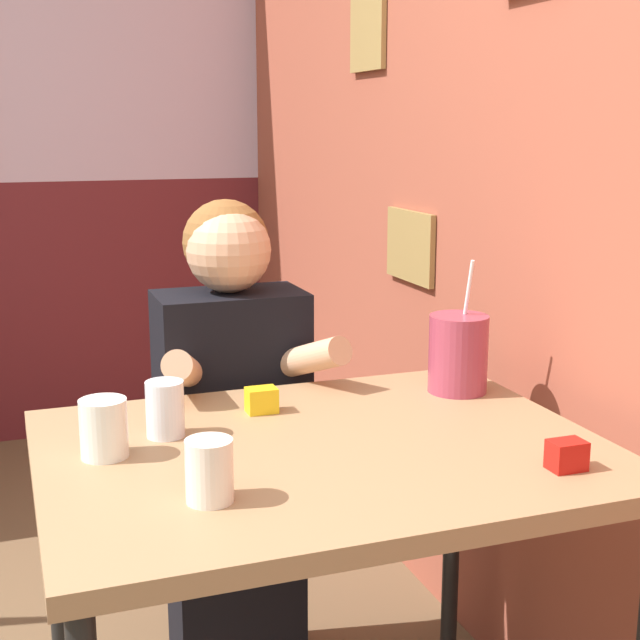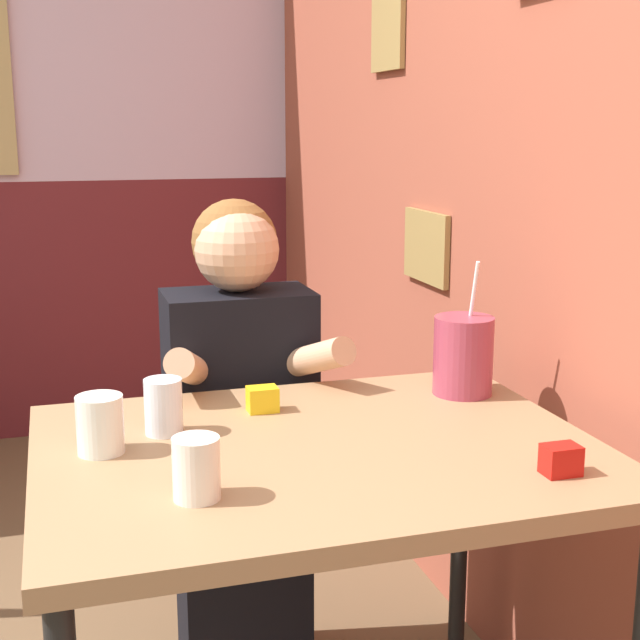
{
  "view_description": "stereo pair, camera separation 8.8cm",
  "coord_description": "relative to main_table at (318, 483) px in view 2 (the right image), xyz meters",
  "views": [
    {
      "loc": [
        0.29,
        -1.12,
        1.33
      ],
      "look_at": [
        0.86,
        0.45,
        0.96
      ],
      "focal_mm": 50.0,
      "sensor_mm": 36.0,
      "label": 1
    },
    {
      "loc": [
        0.38,
        -1.15,
        1.33
      ],
      "look_at": [
        0.86,
        0.45,
        0.96
      ],
      "focal_mm": 50.0,
      "sensor_mm": 36.0,
      "label": 2
    }
  ],
  "objects": [
    {
      "name": "brick_wall_right",
      "position": [
        0.62,
        1.08,
        0.66
      ],
      "size": [
        0.08,
        4.74,
        2.7
      ],
      "color": "#9E4C38",
      "rests_on": "ground_plane"
    },
    {
      "name": "main_table",
      "position": [
        0.0,
        0.0,
        0.0
      ],
      "size": [
        0.99,
        0.77,
        0.77
      ],
      "color": "#93704C",
      "rests_on": "ground_plane"
    },
    {
      "name": "person_seated",
      "position": [
        -0.03,
        0.53,
        -0.09
      ],
      "size": [
        0.42,
        0.4,
        1.16
      ],
      "color": "black",
      "rests_on": "ground_plane"
    },
    {
      "name": "cocktail_pitcher",
      "position": [
        0.38,
        0.21,
        0.16
      ],
      "size": [
        0.13,
        0.13,
        0.29
      ],
      "color": "#99384C",
      "rests_on": "main_table"
    },
    {
      "name": "glass_near_pitcher",
      "position": [
        -0.26,
        0.14,
        0.13
      ],
      "size": [
        0.07,
        0.07,
        0.1
      ],
      "color": "silver",
      "rests_on": "main_table"
    },
    {
      "name": "glass_center",
      "position": [
        -0.37,
        0.07,
        0.13
      ],
      "size": [
        0.08,
        0.08,
        0.1
      ],
      "color": "silver",
      "rests_on": "main_table"
    },
    {
      "name": "glass_far_side",
      "position": [
        -0.25,
        -0.17,
        0.12
      ],
      "size": [
        0.07,
        0.07,
        0.1
      ],
      "color": "silver",
      "rests_on": "main_table"
    },
    {
      "name": "condiment_ketchup",
      "position": [
        0.34,
        -0.25,
        0.1
      ],
      "size": [
        0.06,
        0.04,
        0.05
      ],
      "color": "#B7140F",
      "rests_on": "main_table"
    },
    {
      "name": "condiment_mustard",
      "position": [
        -0.05,
        0.22,
        0.1
      ],
      "size": [
        0.06,
        0.04,
        0.05
      ],
      "color": "yellow",
      "rests_on": "main_table"
    }
  ]
}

